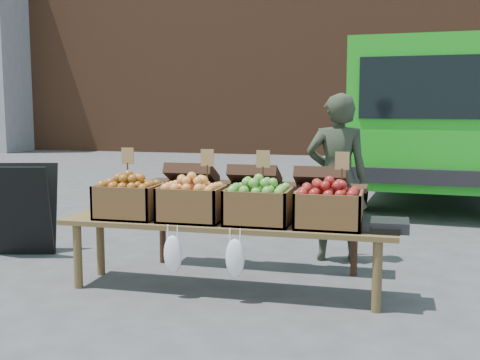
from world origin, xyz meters
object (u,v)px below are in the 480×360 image
(back_table, at_px, (255,213))
(crate_red_apples, at_px, (258,207))
(vendor, at_px, (337,178))
(weighing_scale, at_px, (386,225))
(display_bench, at_px, (225,257))
(crate_golden_apples, at_px, (129,201))
(delivery_van, at_px, (438,124))
(crate_green_apples, at_px, (329,209))
(chalkboard_sign, at_px, (23,209))
(crate_russet_pears, at_px, (192,204))

(back_table, bearing_deg, crate_red_apples, -75.13)
(vendor, distance_m, back_table, 0.90)
(vendor, height_order, weighing_scale, vendor)
(display_bench, relative_size, crate_golden_apples, 5.40)
(weighing_scale, bearing_deg, delivery_van, 82.48)
(vendor, xyz_separation_m, crate_green_apples, (0.05, -1.22, -0.10))
(chalkboard_sign, distance_m, back_table, 2.38)
(back_table, bearing_deg, display_bench, -96.64)
(crate_golden_apples, bearing_deg, display_bench, 0.00)
(chalkboard_sign, relative_size, weighing_scale, 2.72)
(crate_red_apples, bearing_deg, display_bench, 180.00)
(chalkboard_sign, bearing_deg, delivery_van, 34.87)
(weighing_scale, bearing_deg, chalkboard_sign, 169.07)
(crate_red_apples, bearing_deg, delivery_van, 73.18)
(crate_russet_pears, distance_m, crate_red_apples, 0.55)
(display_bench, xyz_separation_m, crate_green_apples, (0.82, 0.00, 0.42))
(crate_green_apples, bearing_deg, display_bench, 180.00)
(crate_green_apples, distance_m, weighing_scale, 0.44)
(weighing_scale, bearing_deg, display_bench, 180.00)
(crate_russet_pears, relative_size, weighing_scale, 1.47)
(crate_red_apples, bearing_deg, vendor, 67.57)
(vendor, distance_m, crate_russet_pears, 1.62)
(vendor, height_order, crate_green_apples, vendor)
(vendor, bearing_deg, crate_green_apples, 82.55)
(chalkboard_sign, relative_size, display_bench, 0.34)
(vendor, height_order, back_table, vendor)
(display_bench, xyz_separation_m, weighing_scale, (1.25, 0.00, 0.33))
(chalkboard_sign, distance_m, crate_green_apples, 3.20)
(crate_red_apples, xyz_separation_m, crate_green_apples, (0.55, 0.00, 0.00))
(display_bench, bearing_deg, crate_golden_apples, 180.00)
(delivery_van, distance_m, back_table, 5.40)
(chalkboard_sign, xyz_separation_m, crate_green_apples, (3.12, -0.68, 0.25))
(display_bench, xyz_separation_m, crate_red_apples, (0.28, 0.00, 0.42))
(crate_golden_apples, bearing_deg, back_table, 38.39)
(chalkboard_sign, bearing_deg, display_bench, -31.30)
(crate_red_apples, distance_m, crate_green_apples, 0.55)
(vendor, xyz_separation_m, crate_red_apples, (-0.50, -1.22, -0.10))
(delivery_van, xyz_separation_m, crate_russet_pears, (-2.28, -5.73, -0.48))
(crate_russet_pears, xyz_separation_m, weighing_scale, (1.52, 0.00, -0.10))
(crate_russet_pears, distance_m, crate_green_apples, 1.10)
(delivery_van, bearing_deg, crate_green_apples, -96.84)
(back_table, bearing_deg, delivery_van, 68.99)
(display_bench, relative_size, crate_green_apples, 5.40)
(back_table, bearing_deg, crate_russet_pears, -116.49)
(back_table, relative_size, display_bench, 0.78)
(display_bench, distance_m, weighing_scale, 1.29)
(display_bench, relative_size, crate_russet_pears, 5.40)
(vendor, relative_size, back_table, 0.77)
(back_table, height_order, crate_red_apples, back_table)
(vendor, height_order, display_bench, vendor)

